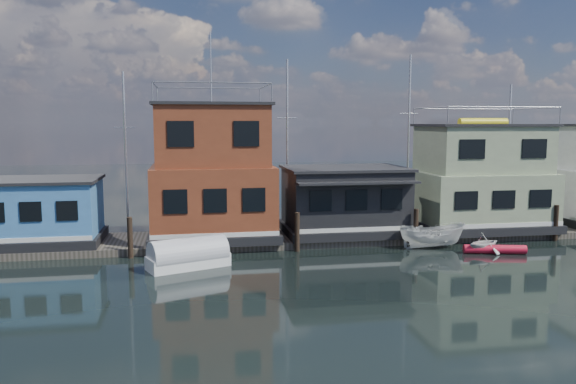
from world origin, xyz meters
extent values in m
plane|color=black|center=(0.00, 0.00, 0.00)|extent=(160.00, 160.00, 0.00)
cube|color=#595147|center=(0.00, 12.00, 0.20)|extent=(48.00, 5.00, 0.40)
cube|color=black|center=(-18.00, 12.00, 0.65)|extent=(6.40, 4.90, 0.50)
cube|color=#4584C9|center=(-18.00, 12.00, 2.40)|extent=(6.00, 4.50, 3.00)
cube|color=black|center=(-18.00, 12.00, 3.98)|extent=(6.30, 4.80, 0.16)
cube|color=black|center=(-8.50, 12.00, 0.65)|extent=(7.40, 5.90, 0.50)
cube|color=brown|center=(-8.50, 12.00, 2.77)|extent=(7.00, 5.50, 3.74)
cube|color=brown|center=(-8.50, 12.00, 6.37)|extent=(6.30, 4.95, 3.46)
cube|color=black|center=(-8.50, 12.00, 8.18)|extent=(6.65, 5.23, 0.16)
cylinder|color=silver|center=(-8.50, 12.00, 10.26)|extent=(0.08, 0.08, 4.00)
cube|color=black|center=(-0.50, 12.00, 0.65)|extent=(7.40, 5.40, 0.50)
cube|color=black|center=(-0.50, 12.00, 2.60)|extent=(7.00, 5.00, 3.40)
cube|color=black|center=(-0.50, 12.00, 4.38)|extent=(7.30, 5.30, 0.16)
cube|color=black|center=(-0.50, 9.20, 3.79)|extent=(7.00, 1.20, 0.12)
cube|color=black|center=(8.50, 12.00, 0.65)|extent=(8.40, 5.90, 0.50)
cube|color=#94A47C|center=(8.50, 12.00, 2.46)|extent=(8.00, 5.50, 3.12)
cube|color=#94A47C|center=(8.50, 12.00, 5.46)|extent=(7.20, 4.95, 2.88)
cube|color=black|center=(8.50, 12.00, 6.98)|extent=(7.60, 5.23, 0.16)
cylinder|color=yellow|center=(8.50, 12.00, 7.15)|extent=(3.20, 0.56, 0.56)
cylinder|color=#2D2116|center=(-13.00, 9.20, 1.10)|extent=(0.28, 0.28, 2.20)
cylinder|color=#2D2116|center=(-4.00, 9.20, 1.10)|extent=(0.28, 0.28, 2.20)
cylinder|color=#2D2116|center=(3.00, 9.20, 1.10)|extent=(0.28, 0.28, 2.20)
cylinder|color=#2D2116|center=(12.00, 9.20, 1.10)|extent=(0.28, 0.28, 2.20)
cylinder|color=silver|center=(-14.00, 18.00, 5.25)|extent=(0.16, 0.16, 10.50)
cylinder|color=silver|center=(-14.00, 18.00, 6.83)|extent=(1.40, 0.06, 0.06)
cylinder|color=silver|center=(-3.00, 18.00, 5.75)|extent=(0.16, 0.16, 11.50)
cylinder|color=silver|center=(-3.00, 18.00, 7.48)|extent=(1.40, 0.06, 0.06)
cylinder|color=silver|center=(6.00, 18.00, 6.00)|extent=(0.16, 0.16, 12.00)
cylinder|color=silver|center=(6.00, 18.00, 7.80)|extent=(1.40, 0.06, 0.06)
cylinder|color=silver|center=(14.00, 18.00, 5.00)|extent=(0.16, 0.16, 10.00)
cylinder|color=silver|center=(14.00, 18.00, 6.50)|extent=(1.40, 0.06, 0.06)
cube|color=white|center=(-9.98, 6.63, 0.33)|extent=(4.23, 2.84, 0.66)
cylinder|color=#BAB9BE|center=(-9.98, 6.63, 0.71)|extent=(4.09, 2.86, 1.60)
imported|color=white|center=(6.12, 7.09, 0.56)|extent=(2.61, 2.43, 1.12)
imported|color=silver|center=(3.75, 8.59, 0.73)|extent=(3.93, 1.80, 1.47)
cylinder|color=red|center=(6.57, 6.72, 0.25)|extent=(3.36, 1.26, 0.49)
camera|label=1|loc=(-9.90, -20.92, 7.13)|focal=35.00mm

